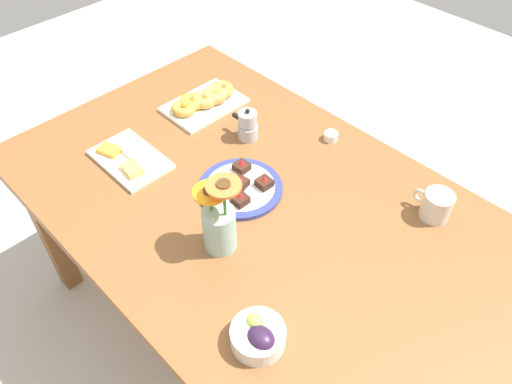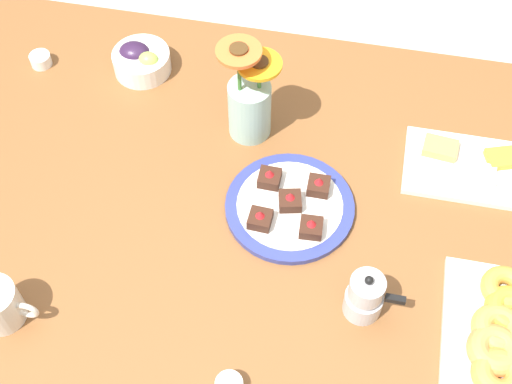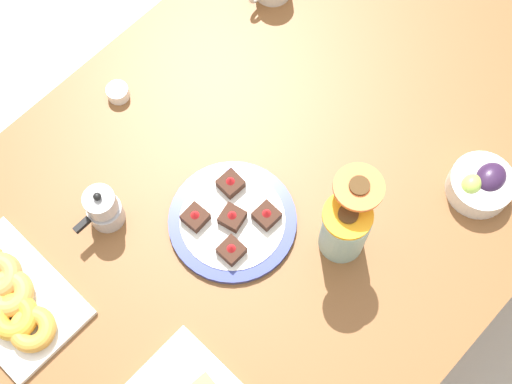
{
  "view_description": "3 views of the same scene",
  "coord_description": "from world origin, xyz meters",
  "px_view_note": "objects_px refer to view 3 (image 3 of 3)",
  "views": [
    {
      "loc": [
        -0.73,
        0.72,
        1.83
      ],
      "look_at": [
        0.0,
        0.0,
        0.78
      ],
      "focal_mm": 35.0,
      "sensor_mm": 36.0,
      "label": 1
    },
    {
      "loc": [
        0.15,
        -0.78,
        1.93
      ],
      "look_at": [
        0.0,
        0.0,
        0.78
      ],
      "focal_mm": 50.0,
      "sensor_mm": 36.0,
      "label": 2
    },
    {
      "loc": [
        0.39,
        0.37,
        2.09
      ],
      "look_at": [
        0.0,
        0.0,
        0.78
      ],
      "focal_mm": 50.0,
      "sensor_mm": 36.0,
      "label": 3
    }
  ],
  "objects_px": {
    "dessert_plate": "(231,219)",
    "flower_vase": "(345,227)",
    "croissant_platter": "(7,295)",
    "jam_cup_honey": "(118,92)",
    "grape_bowl": "(481,184)",
    "moka_pot": "(103,209)",
    "dining_table": "(256,214)"
  },
  "relations": [
    {
      "from": "dessert_plate",
      "to": "flower_vase",
      "type": "xyz_separation_m",
      "value": [
        -0.12,
        0.19,
        0.07
      ]
    },
    {
      "from": "dining_table",
      "to": "flower_vase",
      "type": "relative_size",
      "value": 6.47
    },
    {
      "from": "grape_bowl",
      "to": "moka_pot",
      "type": "distance_m",
      "value": 0.76
    },
    {
      "from": "croissant_platter",
      "to": "flower_vase",
      "type": "height_order",
      "value": "flower_vase"
    },
    {
      "from": "dessert_plate",
      "to": "flower_vase",
      "type": "height_order",
      "value": "flower_vase"
    },
    {
      "from": "dessert_plate",
      "to": "flower_vase",
      "type": "distance_m",
      "value": 0.24
    },
    {
      "from": "dining_table",
      "to": "dessert_plate",
      "type": "relative_size",
      "value": 6.18
    },
    {
      "from": "moka_pot",
      "to": "grape_bowl",
      "type": "bearing_deg",
      "value": 138.15
    },
    {
      "from": "croissant_platter",
      "to": "dessert_plate",
      "type": "xyz_separation_m",
      "value": [
        -0.41,
        0.2,
        -0.01
      ]
    },
    {
      "from": "dining_table",
      "to": "croissant_platter",
      "type": "relative_size",
      "value": 5.68
    },
    {
      "from": "flower_vase",
      "to": "grape_bowl",
      "type": "bearing_deg",
      "value": 155.08
    },
    {
      "from": "dessert_plate",
      "to": "dining_table",
      "type": "bearing_deg",
      "value": 177.23
    },
    {
      "from": "grape_bowl",
      "to": "flower_vase",
      "type": "xyz_separation_m",
      "value": [
        0.28,
        -0.13,
        0.06
      ]
    },
    {
      "from": "grape_bowl",
      "to": "flower_vase",
      "type": "distance_m",
      "value": 0.31
    },
    {
      "from": "grape_bowl",
      "to": "jam_cup_honey",
      "type": "relative_size",
      "value": 2.73
    },
    {
      "from": "flower_vase",
      "to": "croissant_platter",
      "type": "bearing_deg",
      "value": -36.4
    },
    {
      "from": "dessert_plate",
      "to": "moka_pot",
      "type": "height_order",
      "value": "moka_pot"
    },
    {
      "from": "croissant_platter",
      "to": "dessert_plate",
      "type": "bearing_deg",
      "value": 153.93
    },
    {
      "from": "dining_table",
      "to": "jam_cup_honey",
      "type": "distance_m",
      "value": 0.4
    },
    {
      "from": "flower_vase",
      "to": "dessert_plate",
      "type": "bearing_deg",
      "value": -57.78
    },
    {
      "from": "dining_table",
      "to": "moka_pot",
      "type": "bearing_deg",
      "value": -39.04
    },
    {
      "from": "grape_bowl",
      "to": "dessert_plate",
      "type": "distance_m",
      "value": 0.51
    },
    {
      "from": "croissant_platter",
      "to": "jam_cup_honey",
      "type": "bearing_deg",
      "value": -157.92
    },
    {
      "from": "dessert_plate",
      "to": "moka_pot",
      "type": "distance_m",
      "value": 0.25
    },
    {
      "from": "dining_table",
      "to": "dessert_plate",
      "type": "distance_m",
      "value": 0.12
    },
    {
      "from": "jam_cup_honey",
      "to": "flower_vase",
      "type": "bearing_deg",
      "value": 97.96
    },
    {
      "from": "grape_bowl",
      "to": "croissant_platter",
      "type": "bearing_deg",
      "value": -32.73
    },
    {
      "from": "dining_table",
      "to": "moka_pot",
      "type": "xyz_separation_m",
      "value": [
        0.23,
        -0.19,
        0.13
      ]
    },
    {
      "from": "jam_cup_honey",
      "to": "dessert_plate",
      "type": "xyz_separation_m",
      "value": [
        0.04,
        0.38,
        -0.0
      ]
    },
    {
      "from": "grape_bowl",
      "to": "dessert_plate",
      "type": "height_order",
      "value": "grape_bowl"
    },
    {
      "from": "jam_cup_honey",
      "to": "grape_bowl",
      "type": "bearing_deg",
      "value": 117.19
    },
    {
      "from": "jam_cup_honey",
      "to": "moka_pot",
      "type": "relative_size",
      "value": 0.4
    }
  ]
}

